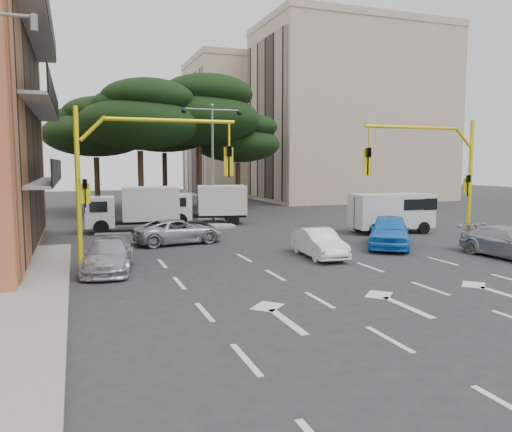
{
  "coord_description": "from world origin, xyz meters",
  "views": [
    {
      "loc": [
        -8.7,
        -16.43,
        4.06
      ],
      "look_at": [
        -0.86,
        5.17,
        1.6
      ],
      "focal_mm": 35.0,
      "sensor_mm": 36.0,
      "label": 1
    }
  ],
  "objects_px": {
    "signal_mast_left": "(130,168)",
    "car_silver_parked": "(510,243)",
    "street_lamp_center": "(212,142)",
    "car_silver_wagon": "(109,255)",
    "box_truck_a": "(134,209)",
    "car_white_hatch": "(319,243)",
    "car_silver_cross_a": "(179,231)",
    "signal_mast_right": "(439,167)",
    "van_white": "(391,213)",
    "box_truck_b": "(208,205)",
    "car_blue_compact": "(389,231)"
  },
  "relations": [
    {
      "from": "signal_mast_left",
      "to": "car_silver_parked",
      "type": "height_order",
      "value": "signal_mast_left"
    },
    {
      "from": "signal_mast_left",
      "to": "street_lamp_center",
      "type": "height_order",
      "value": "street_lamp_center"
    },
    {
      "from": "signal_mast_left",
      "to": "car_silver_wagon",
      "type": "height_order",
      "value": "signal_mast_left"
    },
    {
      "from": "box_truck_a",
      "to": "car_white_hatch",
      "type": "bearing_deg",
      "value": -144.53
    },
    {
      "from": "street_lamp_center",
      "to": "car_silver_cross_a",
      "type": "height_order",
      "value": "street_lamp_center"
    },
    {
      "from": "signal_mast_right",
      "to": "signal_mast_left",
      "type": "xyz_separation_m",
      "value": [
        -13.61,
        0.0,
        0.0
      ]
    },
    {
      "from": "van_white",
      "to": "car_white_hatch",
      "type": "bearing_deg",
      "value": -48.93
    },
    {
      "from": "car_silver_wagon",
      "to": "car_silver_cross_a",
      "type": "height_order",
      "value": "car_silver_cross_a"
    },
    {
      "from": "car_silver_cross_a",
      "to": "car_silver_parked",
      "type": "height_order",
      "value": "car_silver_parked"
    },
    {
      "from": "car_silver_wagon",
      "to": "box_truck_a",
      "type": "height_order",
      "value": "box_truck_a"
    },
    {
      "from": "box_truck_b",
      "to": "car_blue_compact",
      "type": "bearing_deg",
      "value": -141.56
    },
    {
      "from": "signal_mast_right",
      "to": "box_truck_b",
      "type": "bearing_deg",
      "value": 118.4
    },
    {
      "from": "car_white_hatch",
      "to": "car_silver_parked",
      "type": "bearing_deg",
      "value": -17.35
    },
    {
      "from": "car_silver_parked",
      "to": "car_blue_compact",
      "type": "bearing_deg",
      "value": 124.89
    },
    {
      "from": "car_white_hatch",
      "to": "box_truck_b",
      "type": "relative_size",
      "value": 0.72
    },
    {
      "from": "signal_mast_right",
      "to": "box_truck_b",
      "type": "relative_size",
      "value": 1.15
    },
    {
      "from": "car_silver_cross_a",
      "to": "van_white",
      "type": "height_order",
      "value": "van_white"
    },
    {
      "from": "car_blue_compact",
      "to": "car_silver_cross_a",
      "type": "bearing_deg",
      "value": -170.75
    },
    {
      "from": "car_silver_cross_a",
      "to": "box_truck_b",
      "type": "relative_size",
      "value": 0.86
    },
    {
      "from": "car_silver_wagon",
      "to": "car_white_hatch",
      "type": "bearing_deg",
      "value": 7.64
    },
    {
      "from": "car_white_hatch",
      "to": "car_silver_wagon",
      "type": "distance_m",
      "value": 8.7
    },
    {
      "from": "car_silver_cross_a",
      "to": "box_truck_a",
      "type": "relative_size",
      "value": 0.83
    },
    {
      "from": "car_blue_compact",
      "to": "car_silver_parked",
      "type": "height_order",
      "value": "car_blue_compact"
    },
    {
      "from": "car_blue_compact",
      "to": "car_silver_parked",
      "type": "distance_m",
      "value": 5.21
    },
    {
      "from": "box_truck_a",
      "to": "signal_mast_left",
      "type": "bearing_deg",
      "value": 177.81
    },
    {
      "from": "street_lamp_center",
      "to": "box_truck_b",
      "type": "distance_m",
      "value": 4.21
    },
    {
      "from": "car_blue_compact",
      "to": "van_white",
      "type": "distance_m",
      "value": 5.26
    },
    {
      "from": "street_lamp_center",
      "to": "box_truck_a",
      "type": "bearing_deg",
      "value": -155.54
    },
    {
      "from": "car_silver_parked",
      "to": "street_lamp_center",
      "type": "bearing_deg",
      "value": 114.22
    },
    {
      "from": "car_blue_compact",
      "to": "van_white",
      "type": "height_order",
      "value": "van_white"
    },
    {
      "from": "box_truck_a",
      "to": "street_lamp_center",
      "type": "bearing_deg",
      "value": -61.31
    },
    {
      "from": "car_white_hatch",
      "to": "car_silver_cross_a",
      "type": "xyz_separation_m",
      "value": [
        -4.97,
        5.7,
        0.01
      ]
    },
    {
      "from": "signal_mast_left",
      "to": "box_truck_a",
      "type": "height_order",
      "value": "signal_mast_left"
    },
    {
      "from": "signal_mast_left",
      "to": "car_blue_compact",
      "type": "distance_m",
      "value": 12.75
    },
    {
      "from": "signal_mast_left",
      "to": "car_silver_wagon",
      "type": "xyz_separation_m",
      "value": [
        -0.8,
        0.81,
        -3.27
      ]
    },
    {
      "from": "car_silver_cross_a",
      "to": "box_truck_b",
      "type": "distance_m",
      "value": 7.98
    },
    {
      "from": "street_lamp_center",
      "to": "car_blue_compact",
      "type": "distance_m",
      "value": 14.23
    },
    {
      "from": "box_truck_a",
      "to": "car_blue_compact",
      "type": "bearing_deg",
      "value": -127.57
    },
    {
      "from": "signal_mast_right",
      "to": "signal_mast_left",
      "type": "bearing_deg",
      "value": 180.0
    },
    {
      "from": "signal_mast_left",
      "to": "car_white_hatch",
      "type": "height_order",
      "value": "signal_mast_left"
    },
    {
      "from": "car_white_hatch",
      "to": "car_silver_wagon",
      "type": "height_order",
      "value": "same"
    },
    {
      "from": "signal_mast_right",
      "to": "van_white",
      "type": "bearing_deg",
      "value": 74.15
    },
    {
      "from": "signal_mast_right",
      "to": "car_silver_cross_a",
      "type": "relative_size",
      "value": 1.34
    },
    {
      "from": "signal_mast_right",
      "to": "van_white",
      "type": "height_order",
      "value": "signal_mast_right"
    },
    {
      "from": "signal_mast_left",
      "to": "car_silver_wagon",
      "type": "relative_size",
      "value": 1.42
    },
    {
      "from": "car_silver_parked",
      "to": "signal_mast_right",
      "type": "bearing_deg",
      "value": 125.01
    },
    {
      "from": "street_lamp_center",
      "to": "car_blue_compact",
      "type": "height_order",
      "value": "street_lamp_center"
    },
    {
      "from": "car_white_hatch",
      "to": "box_truck_a",
      "type": "relative_size",
      "value": 0.69
    },
    {
      "from": "box_truck_a",
      "to": "signal_mast_right",
      "type": "bearing_deg",
      "value": -128.82
    },
    {
      "from": "box_truck_a",
      "to": "car_silver_cross_a",
      "type": "bearing_deg",
      "value": -158.3
    }
  ]
}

